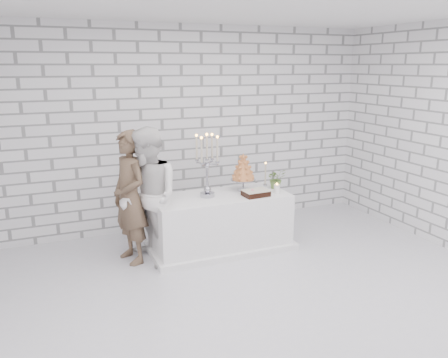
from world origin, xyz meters
The scene contains 12 objects.
ground centered at (0.00, 0.00, 0.00)m, with size 6.00×5.00×0.01m, color silver.
ceiling centered at (0.00, 0.00, 3.00)m, with size 6.00×5.00×0.01m, color white.
wall_back centered at (0.00, 2.50, 1.50)m, with size 6.00×0.01×3.00m, color white.
cake_table centered at (0.16, 1.40, 0.38)m, with size 1.80×0.80×0.75m, color white.
groom centered at (-1.02, 1.47, 0.84)m, with size 0.61×0.40×1.67m, color brown.
bride centered at (-0.82, 1.31, 0.86)m, with size 0.83×0.65×1.71m, color white.
candelabra centered at (-0.02, 1.41, 1.17)m, with size 0.34×0.34×0.84m, color #9F9EA9, non-canonical shape.
croquembouche centered at (0.53, 1.48, 1.01)m, with size 0.34×0.34×0.53m, color #9B562A, non-canonical shape.
chocolate_cake centered at (0.58, 1.19, 0.79)m, with size 0.33×0.23×0.08m, color black.
pillar_candle centered at (0.90, 1.21, 0.81)m, with size 0.08×0.08×0.12m, color white.
extra_taper centered at (0.94, 1.61, 0.91)m, with size 0.06×0.06×0.32m, color #BFB499.
flowers centered at (1.01, 1.43, 0.89)m, with size 0.25×0.22×0.28m, color #43672B.
Camera 1 is at (-1.99, -3.93, 2.43)m, focal length 36.30 mm.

